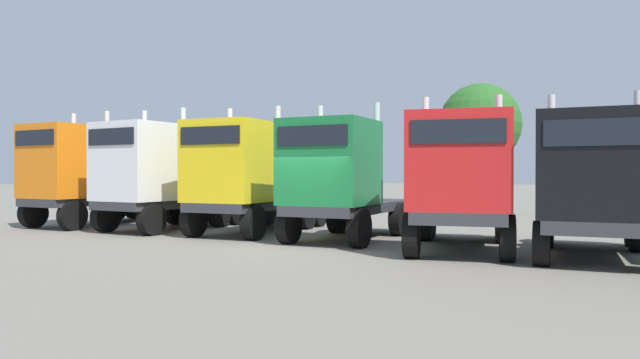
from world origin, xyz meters
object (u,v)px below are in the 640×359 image
object	(u,v)px
semi_truck_white	(150,176)
semi_truck_red	(461,181)
semi_truck_green	(339,179)
semi_truck_orange	(78,175)
semi_truck_yellow	(242,176)
semi_truck_black	(595,185)

from	to	relation	value
semi_truck_white	semi_truck_red	size ratio (longest dim) A/B	0.89
semi_truck_green	semi_truck_white	bearing A→B (deg)	-90.59
semi_truck_orange	semi_truck_white	size ratio (longest dim) A/B	1.08
semi_truck_green	semi_truck_yellow	bearing A→B (deg)	-96.37
semi_truck_white	semi_truck_yellow	bearing A→B (deg)	99.25
semi_truck_yellow	semi_truck_green	xyz separation A→B (m)	(3.69, -0.11, -0.06)
semi_truck_green	semi_truck_red	bearing A→B (deg)	75.87
semi_truck_orange	semi_truck_red	bearing A→B (deg)	88.67
semi_truck_black	semi_truck_green	bearing A→B (deg)	-101.68
semi_truck_yellow	semi_truck_green	world-z (taller)	semi_truck_yellow
semi_truck_orange	semi_truck_black	world-z (taller)	semi_truck_orange
semi_truck_black	semi_truck_white	bearing A→B (deg)	-97.26
semi_truck_black	semi_truck_red	bearing A→B (deg)	-95.49
semi_truck_white	semi_truck_yellow	xyz separation A→B (m)	(3.59, 0.63, 0.00)
semi_truck_yellow	semi_truck_green	size ratio (longest dim) A/B	1.08
semi_truck_green	semi_truck_red	distance (m)	3.94
semi_truck_orange	semi_truck_yellow	world-z (taller)	semi_truck_orange
semi_truck_yellow	semi_truck_white	bearing A→B (deg)	-86.84
semi_truck_white	semi_truck_red	distance (m)	11.17
semi_truck_black	semi_truck_orange	bearing A→B (deg)	-96.78
semi_truck_orange	semi_truck_black	distance (m)	18.00
semi_truck_orange	semi_truck_yellow	distance (m)	7.35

